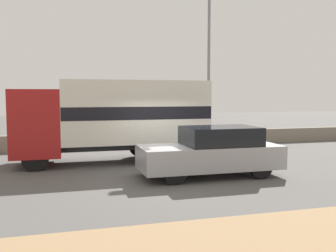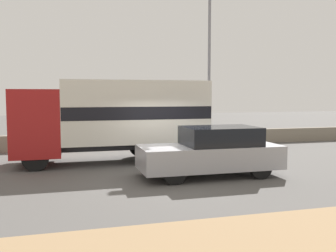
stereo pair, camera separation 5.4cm
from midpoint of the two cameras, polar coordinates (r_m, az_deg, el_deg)
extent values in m
plane|color=#514F4C|center=(12.38, 0.57, -7.52)|extent=(80.00, 80.00, 0.00)
cube|color=gray|center=(18.87, -5.13, -2.12)|extent=(60.00, 0.35, 0.76)
cylinder|color=slate|center=(18.85, 6.37, 8.62)|extent=(0.14, 0.14, 7.83)
cube|color=maroon|center=(14.65, -19.29, 0.52)|extent=(1.72, 2.37, 2.42)
cube|color=black|center=(14.71, -22.62, 2.33)|extent=(0.06, 2.01, 1.06)
cube|color=#2D2D33|center=(14.95, -5.05, -2.80)|extent=(5.60, 1.31, 0.25)
cube|color=silver|center=(14.84, -5.09, 2.24)|extent=(5.60, 2.39, 2.38)
cube|color=black|center=(14.84, -5.08, 2.15)|extent=(5.57, 2.41, 0.48)
cylinder|color=black|center=(13.78, -19.44, -4.61)|extent=(0.91, 0.28, 0.91)
cylinder|color=black|center=(15.78, -18.93, -3.44)|extent=(0.91, 0.28, 0.91)
cylinder|color=black|center=(14.37, 1.76, -3.96)|extent=(0.91, 0.28, 0.91)
cylinder|color=black|center=(16.30, -0.35, -2.92)|extent=(0.91, 0.28, 0.91)
cylinder|color=black|center=(14.08, -2.61, -4.15)|extent=(0.91, 0.28, 0.91)
cylinder|color=black|center=(16.05, -4.22, -3.06)|extent=(0.91, 0.28, 0.91)
cube|color=#9E9EA3|center=(12.21, 6.46, -4.67)|extent=(4.55, 1.83, 0.74)
cube|color=black|center=(12.26, 8.07, -1.49)|extent=(2.37, 1.68, 0.59)
cylinder|color=black|center=(11.06, 1.14, -7.10)|extent=(0.72, 0.20, 0.72)
cylinder|color=black|center=(12.56, -0.93, -5.67)|extent=(0.72, 0.20, 0.72)
cylinder|color=black|center=(12.16, 14.07, -6.17)|extent=(0.72, 0.20, 0.72)
cylinder|color=black|center=(13.54, 10.76, -5.00)|extent=(0.72, 0.20, 0.72)
camera|label=1|loc=(0.03, -89.88, 0.01)|focal=40.00mm
camera|label=2|loc=(0.03, 90.12, -0.01)|focal=40.00mm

